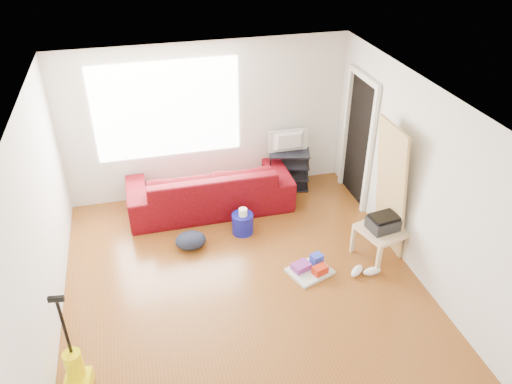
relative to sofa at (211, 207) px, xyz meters
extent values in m
cube|color=brown|center=(0.10, -1.95, 0.00)|extent=(4.50, 5.00, 0.01)
cube|color=white|center=(0.10, -1.95, 2.50)|extent=(4.50, 5.00, 0.01)
cube|color=silver|center=(0.10, 0.55, 1.25)|extent=(4.50, 0.01, 2.50)
cube|color=silver|center=(-2.15, -1.95, 1.25)|extent=(0.01, 5.00, 2.50)
cube|color=silver|center=(2.35, -1.95, 1.25)|extent=(0.01, 5.00, 2.50)
cube|color=white|center=(-0.50, 0.53, 1.50)|extent=(2.20, 0.01, 1.50)
cube|color=white|center=(2.31, -0.70, 1.00)|extent=(0.06, 0.08, 2.00)
cube|color=white|center=(2.31, 0.20, 1.00)|extent=(0.06, 0.08, 2.00)
cube|color=white|center=(2.31, -0.25, 2.04)|extent=(0.06, 0.98, 0.08)
cube|color=black|center=(2.34, -0.25, 1.00)|extent=(0.01, 0.86, 1.98)
imported|color=#3F0402|center=(0.00, 0.00, 0.00)|extent=(2.54, 0.99, 0.74)
cube|color=black|center=(1.38, 0.27, 0.03)|extent=(0.75, 0.54, 0.02)
cube|color=black|center=(1.38, 0.27, 0.24)|extent=(0.75, 0.54, 0.02)
cube|color=black|center=(1.38, 0.27, 0.45)|extent=(0.75, 0.54, 0.02)
cube|color=black|center=(1.38, 0.27, 0.66)|extent=(0.75, 0.54, 0.02)
cylinder|color=black|center=(1.04, 0.19, 0.34)|extent=(0.02, 0.02, 0.67)
cylinder|color=black|center=(1.12, 0.50, 0.34)|extent=(0.02, 0.02, 0.67)
cylinder|color=black|center=(1.63, 0.04, 0.34)|extent=(0.02, 0.02, 0.67)
cylinder|color=black|center=(1.71, 0.35, 0.34)|extent=(0.02, 0.02, 0.67)
imported|color=black|center=(1.38, 0.27, 0.86)|extent=(0.65, 0.09, 0.38)
cube|color=#BEB389|center=(2.05, -1.79, 0.44)|extent=(0.71, 0.71, 0.05)
cube|color=#BEB389|center=(1.87, -2.11, 0.21)|extent=(0.05, 0.05, 0.42)
cube|color=#BEB389|center=(1.73, -1.61, 0.21)|extent=(0.05, 0.05, 0.42)
cube|color=#BEB389|center=(2.37, -1.98, 0.21)|extent=(0.05, 0.05, 0.42)
cube|color=#BEB389|center=(2.23, -1.47, 0.21)|extent=(0.05, 0.05, 0.42)
cube|color=black|center=(2.05, -1.79, 0.55)|extent=(0.44, 0.36, 0.17)
cube|color=black|center=(2.05, -1.79, 0.66)|extent=(0.40, 0.32, 0.04)
cylinder|color=#11148E|center=(0.34, -0.78, 0.00)|extent=(0.40, 0.40, 0.32)
cylinder|color=white|center=(0.34, -0.81, 0.21)|extent=(0.12, 0.12, 0.11)
cube|color=silver|center=(1.00, -1.89, 0.02)|extent=(0.65, 0.58, 0.04)
cube|color=#B2230C|center=(1.11, -1.98, 0.10)|extent=(0.22, 0.19, 0.11)
cube|color=#7D2D8B|center=(0.89, -1.84, 0.09)|extent=(0.28, 0.24, 0.09)
cube|color=#2738C0|center=(1.13, -1.78, 0.12)|extent=(0.18, 0.17, 0.15)
ellipsoid|color=black|center=(-0.46, -0.95, 0.00)|extent=(0.45, 0.36, 0.24)
ellipsoid|color=white|center=(1.60, -2.07, 0.05)|extent=(0.27, 0.25, 0.10)
ellipsoid|color=white|center=(1.79, -2.13, 0.05)|extent=(0.26, 0.13, 0.10)
cube|color=#F9E300|center=(-1.90, -3.00, 0.08)|extent=(0.29, 0.33, 0.16)
cylinder|color=#F9E300|center=(-1.90, -2.95, 0.32)|extent=(0.18, 0.18, 0.32)
cylinder|color=black|center=(-1.90, -2.92, 0.82)|extent=(0.03, 0.03, 0.68)
cube|color=black|center=(-1.90, -2.92, 1.19)|extent=(0.15, 0.06, 0.05)
cube|color=tan|center=(2.23, -1.54, 0.00)|extent=(0.23, 0.75, 1.87)
camera|label=1|loc=(-0.96, -6.63, 4.45)|focal=35.00mm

